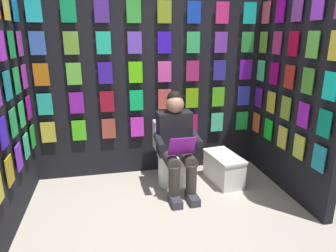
{
  "coord_description": "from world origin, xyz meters",
  "views": [
    {
      "loc": [
        0.56,
        2.19,
        1.81
      ],
      "look_at": [
        -0.08,
        -0.88,
        0.85
      ],
      "focal_mm": 32.16,
      "sensor_mm": 36.0,
      "label": 1
    }
  ],
  "objects": [
    {
      "name": "person_reading",
      "position": [
        -0.21,
        -1.0,
        0.6
      ],
      "size": [
        0.53,
        0.69,
        1.19
      ],
      "rotation": [
        0.0,
        0.0,
        0.04
      ],
      "color": "black",
      "rests_on": "ground"
    },
    {
      "name": "display_wall_right",
      "position": [
        1.52,
        -0.8,
        1.15
      ],
      "size": [
        0.14,
        1.6,
        2.29
      ],
      "color": "black",
      "rests_on": "ground"
    },
    {
      "name": "display_wall_back",
      "position": [
        0.0,
        -1.65,
        1.15
      ],
      "size": [
        3.05,
        0.14,
        2.29
      ],
      "color": "black",
      "rests_on": "ground"
    },
    {
      "name": "toilet",
      "position": [
        -0.2,
        -1.23,
        0.33
      ],
      "size": [
        0.41,
        0.56,
        0.77
      ],
      "rotation": [
        0.0,
        0.0,
        0.04
      ],
      "color": "white",
      "rests_on": "ground"
    },
    {
      "name": "comic_longbox_near",
      "position": [
        -0.84,
        -1.07,
        0.18
      ],
      "size": [
        0.39,
        0.62,
        0.37
      ],
      "rotation": [
        0.0,
        0.0,
        0.14
      ],
      "color": "white",
      "rests_on": "ground"
    },
    {
      "name": "display_wall_left",
      "position": [
        -1.52,
        -0.8,
        1.15
      ],
      "size": [
        0.14,
        1.6,
        2.29
      ],
      "color": "black",
      "rests_on": "ground"
    },
    {
      "name": "ground_plane",
      "position": [
        0.0,
        0.0,
        0.0
      ],
      "size": [
        30.0,
        30.0,
        0.0
      ],
      "primitive_type": "plane",
      "color": "#B2A899"
    }
  ]
}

